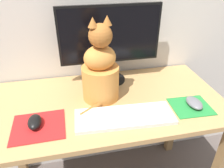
# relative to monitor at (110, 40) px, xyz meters

# --- Properties ---
(desk) EXTENTS (1.20, 0.60, 0.74)m
(desk) POSITION_rel_monitor_xyz_m (-0.07, -0.20, -0.36)
(desk) COLOR tan
(desk) RESTS_ON ground_plane
(monitor) EXTENTS (0.54, 0.17, 0.43)m
(monitor) POSITION_rel_monitor_xyz_m (0.00, 0.00, 0.00)
(monitor) COLOR black
(monitor) RESTS_ON desk
(keyboard) EXTENTS (0.45, 0.18, 0.02)m
(keyboard) POSITION_rel_monitor_xyz_m (-0.01, -0.35, -0.23)
(keyboard) COLOR silver
(keyboard) RESTS_ON desk
(mousepad_left) EXTENTS (0.22, 0.20, 0.00)m
(mousepad_left) POSITION_rel_monitor_xyz_m (-0.38, -0.33, -0.24)
(mousepad_left) COLOR red
(mousepad_left) RESTS_ON desk
(mousepad_right) EXTENTS (0.19, 0.17, 0.00)m
(mousepad_right) POSITION_rel_monitor_xyz_m (0.33, -0.34, -0.24)
(mousepad_right) COLOR #238438
(mousepad_right) RESTS_ON desk
(computer_mouse_left) EXTENTS (0.06, 0.10, 0.04)m
(computer_mouse_left) POSITION_rel_monitor_xyz_m (-0.40, -0.32, -0.22)
(computer_mouse_left) COLOR black
(computer_mouse_left) RESTS_ON mousepad_left
(computer_mouse_right) EXTENTS (0.07, 0.11, 0.03)m
(computer_mouse_right) POSITION_rel_monitor_xyz_m (0.34, -0.34, -0.23)
(computer_mouse_right) COLOR slate
(computer_mouse_right) RESTS_ON mousepad_right
(cat) EXTENTS (0.24, 0.28, 0.41)m
(cat) POSITION_rel_monitor_xyz_m (-0.08, -0.16, -0.09)
(cat) COLOR #D6893D
(cat) RESTS_ON desk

